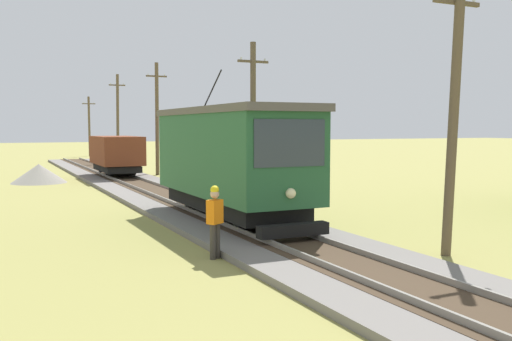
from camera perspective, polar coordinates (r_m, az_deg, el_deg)
The scene contains 9 objects.
red_tram at distance 18.50m, azimuth -2.52°, elevation 1.30°, with size 2.60×8.54×4.79m.
freight_car at distance 35.91m, azimuth -13.83°, elevation 1.64°, with size 2.40×5.20×2.31m.
utility_pole_near_tram at distance 14.61m, azimuth 19.22°, elevation 5.73°, with size 1.40×0.53×6.99m.
utility_pole_mid at distance 24.16m, azimuth -0.30°, elevation 5.05°, with size 1.40×0.27×6.75m.
utility_pole_far at distance 38.30m, azimuth -9.90°, elevation 5.24°, with size 1.40×0.33×7.43m.
utility_pole_distant at distance 50.44m, azimuth -13.70°, elevation 5.11°, with size 1.40×0.63×7.70m.
utility_pole_horizon at distance 65.26m, azimuth -16.38°, elevation 4.35°, with size 1.40×0.37×6.54m.
gravel_pile at distance 34.78m, azimuth -20.94°, elevation -0.28°, with size 3.11×3.11×1.09m, color gray.
track_worker at distance 13.77m, azimuth -4.15°, elevation -4.83°, with size 0.45×0.40×1.78m.
Camera 1 is at (-7.17, 4.14, 3.18)m, focal length 39.88 mm.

